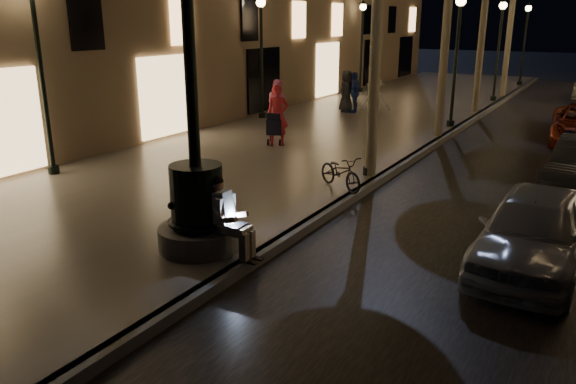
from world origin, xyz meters
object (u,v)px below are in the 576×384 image
Objects in this scene: pedestrian_blue at (355,92)px; pedestrian_dark at (347,91)px; lamp_left_a at (39,53)px; seated_man_laptop at (226,215)px; lamp_left_b at (261,40)px; lamp_curb_a at (374,54)px; pedestrian_red at (278,115)px; stroller at (275,126)px; pedestrian_white at (375,102)px; fountain_lamppost at (197,193)px; lamp_curb_c at (500,37)px; lamp_curb_b at (457,42)px; car_front at (533,230)px; lamp_curb_d at (525,33)px; pedestrian_pink at (278,104)px; bicycle at (341,172)px; lamp_left_c at (362,35)px.

pedestrian_dark is (-0.41, 0.08, 0.03)m from pedestrian_blue.
pedestrian_blue is (2.71, 13.05, -2.18)m from lamp_left_a.
lamp_left_b reaches higher than seated_man_laptop.
pedestrian_red is (-3.85, 1.86, -2.09)m from lamp_curb_a.
lamp_left_b is (-7.10, 6.00, 0.00)m from lamp_curb_a.
stroller is 4.85m from pedestrian_white.
fountain_lamppost reaches higher than lamp_curb_c.
lamp_curb_b reaches higher than car_front.
lamp_curb_b is at bearing 112.45° from car_front.
lamp_curb_d is at bearing 55.27° from stroller.
lamp_curb_d is 15.77m from pedestrian_dark.
fountain_lamppost is at bearing 125.75° from pedestrian_pink.
lamp_curb_d is at bearing 88.66° from fountain_lamppost.
pedestrian_blue is at bearing 166.50° from lamp_curb_b.
pedestrian_red is (3.25, -4.14, -2.09)m from lamp_left_b.
fountain_lamppost reaches higher than pedestrian_pink.
bicycle is at bearing -90.22° from lamp_curb_d.
fountain_lamppost is 3.04× the size of pedestrian_blue.
pedestrian_white is 1.03× the size of pedestrian_blue.
lamp_curb_b is at bearing 65.38° from pedestrian_blue.
lamp_curb_b is at bearing -167.62° from pedestrian_white.
lamp_left_c is 14.54m from stroller.
car_front is at bearing -129.59° from pedestrian_dark.
lamp_curb_b is at bearing 24.32° from pedestrian_red.
lamp_left_b reaches higher than stroller.
lamp_left_c is 1.22× the size of car_front.
pedestrian_blue reaches higher than stroller.
stroller is at bearing -159.45° from pedestrian_dark.
stroller is 0.65× the size of pedestrian_dark.
stroller is (-4.04, -22.00, -2.46)m from lamp_curb_d.
pedestrian_pink is (-1.39, 2.45, 0.31)m from stroller.
pedestrian_pink is (-4.72, 10.45, -0.13)m from fountain_lamppost.
lamp_curb_b reaches higher than pedestrian_pink.
pedestrian_pink is (-5.42, -11.55, -2.15)m from lamp_curb_c.
lamp_left_a reaches higher than pedestrian_blue.
lamp_curb_a reaches higher than bicycle.
pedestrian_red is (3.25, -14.14, -2.09)m from lamp_left_c.
pedestrian_dark is (-4.80, -6.87, -2.15)m from lamp_curb_c.
pedestrian_dark is at bearing -107.89° from lamp_curb_d.
lamp_curb_c is 3.14× the size of bicycle.
pedestrian_pink and pedestrian_dark have the same top height.
pedestrian_pink is at bearing 142.59° from car_front.
bicycle is at bearing 143.32° from pedestrian_pink.
stroller is 5.26m from bicycle.
lamp_curb_d is 19.35m from lamp_left_b.
pedestrian_blue is (-0.36, 7.06, 0.28)m from stroller.
lamp_left_a is at bearing -109.54° from lamp_curb_c.
pedestrian_red is at bearing -99.87° from lamp_curb_d.
car_front is (4.37, -3.50, -2.56)m from lamp_curb_a.
lamp_curb_d reaches higher than pedestrian_dark.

